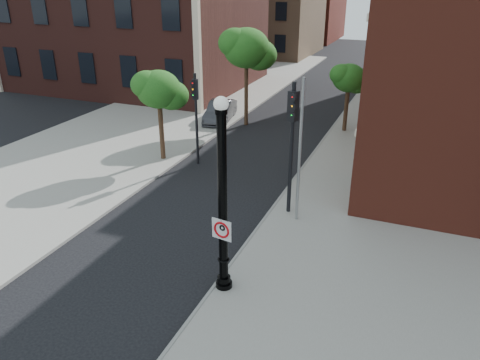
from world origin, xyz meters
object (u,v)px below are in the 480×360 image
at_px(lamppost, 223,209).
at_px(traffic_signal_left, 196,104).
at_px(parked_car, 220,112).
at_px(no_parking_sign, 222,229).
at_px(traffic_signal_right, 292,128).

xyz_separation_m(lamppost, traffic_signal_left, (-5.39, 8.90, 0.30)).
bearing_deg(traffic_signal_left, lamppost, -79.75).
distance_m(lamppost, parked_car, 17.74).
height_order(no_parking_sign, parked_car, no_parking_sign).
xyz_separation_m(lamppost, no_parking_sign, (0.03, -0.15, -0.58)).
relative_size(lamppost, parked_car, 1.49).
distance_m(lamppost, traffic_signal_right, 5.51).
xyz_separation_m(lamppost, parked_car, (-7.36, 16.00, -2.11)).
distance_m(parked_car, traffic_signal_left, 7.75).
height_order(lamppost, traffic_signal_right, lamppost).
distance_m(traffic_signal_left, traffic_signal_right, 6.77).
bearing_deg(lamppost, traffic_signal_right, 85.77).
bearing_deg(parked_car, lamppost, -75.85).
bearing_deg(no_parking_sign, traffic_signal_left, 129.53).
bearing_deg(no_parking_sign, lamppost, 107.97).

